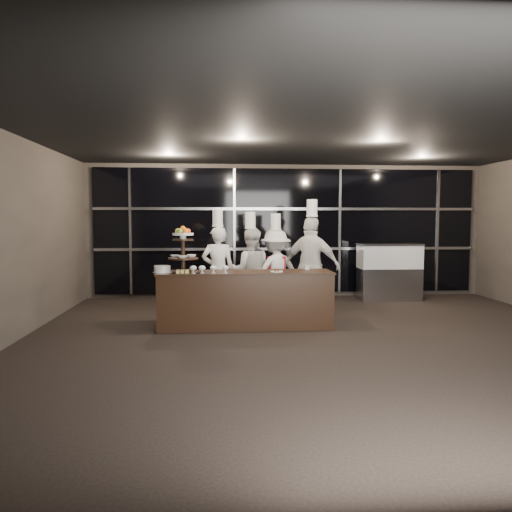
{
  "coord_description": "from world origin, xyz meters",
  "views": [
    {
      "loc": [
        -1.57,
        -6.28,
        1.78
      ],
      "look_at": [
        -0.93,
        2.08,
        1.15
      ],
      "focal_mm": 35.0,
      "sensor_mm": 36.0,
      "label": 1
    }
  ],
  "objects": [
    {
      "name": "chef_cup",
      "position": [
        -0.07,
        2.03,
        0.96
      ],
      "size": [
        0.08,
        0.08,
        0.07
      ],
      "primitive_type": "cylinder",
      "color": "white",
      "rests_on": "buffet_counter"
    },
    {
      "name": "display_stand",
      "position": [
        -2.13,
        1.78,
        1.34
      ],
      "size": [
        0.48,
        0.48,
        0.74
      ],
      "color": "black",
      "rests_on": "buffet_counter"
    },
    {
      "name": "chef_a",
      "position": [
        -1.57,
        2.88,
        0.85
      ],
      "size": [
        0.6,
        0.4,
        1.94
      ],
      "color": "silver",
      "rests_on": "ground"
    },
    {
      "name": "layer_cake",
      "position": [
        -2.46,
        1.73,
        0.97
      ],
      "size": [
        0.3,
        0.3,
        0.11
      ],
      "color": "white",
      "rests_on": "buffet_counter"
    },
    {
      "name": "window_wall",
      "position": [
        0.0,
        4.94,
        1.5
      ],
      "size": [
        8.6,
        0.1,
        2.8
      ],
      "color": "black",
      "rests_on": "ground"
    },
    {
      "name": "chef_b",
      "position": [
        -0.97,
        2.93,
        0.82
      ],
      "size": [
        0.81,
        0.65,
        1.9
      ],
      "color": "silver",
      "rests_on": "ground"
    },
    {
      "name": "display_case",
      "position": [
        2.16,
        4.3,
        0.69
      ],
      "size": [
        1.33,
        0.58,
        1.24
      ],
      "color": "#A5A5AA",
      "rests_on": "ground"
    },
    {
      "name": "pastry_squares",
      "position": [
        -2.13,
        1.62,
        0.95
      ],
      "size": [
        0.19,
        0.13,
        0.05
      ],
      "color": "#E1C76E",
      "rests_on": "buffet_counter"
    },
    {
      "name": "chef_d",
      "position": [
        0.12,
        2.61,
        0.93
      ],
      "size": [
        1.14,
        0.95,
        2.12
      ],
      "color": "silver",
      "rests_on": "ground"
    },
    {
      "name": "chef_c",
      "position": [
        -0.5,
        2.95,
        0.8
      ],
      "size": [
        1.16,
        0.93,
        1.87
      ],
      "color": "silver",
      "rests_on": "ground"
    },
    {
      "name": "small_plate",
      "position": [
        -0.63,
        1.68,
        0.94
      ],
      "size": [
        0.2,
        0.2,
        0.05
      ],
      "color": "white",
      "rests_on": "buffet_counter"
    },
    {
      "name": "compotes",
      "position": [
        -1.72,
        1.56,
        1.0
      ],
      "size": [
        0.62,
        0.11,
        0.12
      ],
      "color": "silver",
      "rests_on": "buffet_counter"
    },
    {
      "name": "buffet_counter",
      "position": [
        -1.13,
        1.78,
        0.47
      ],
      "size": [
        2.84,
        0.74,
        0.92
      ],
      "color": "black",
      "rests_on": "ground"
    },
    {
      "name": "room",
      "position": [
        0.0,
        0.0,
        1.5
      ],
      "size": [
        10.0,
        10.0,
        10.0
      ],
      "color": "black",
      "rests_on": "ground"
    }
  ]
}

